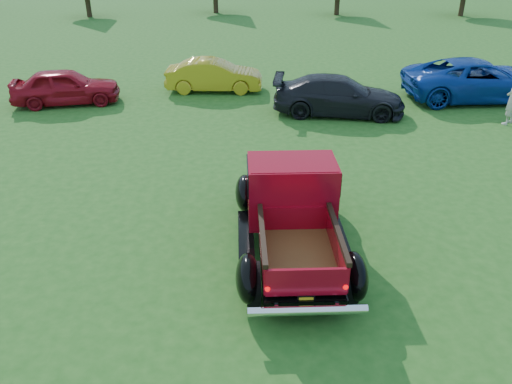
# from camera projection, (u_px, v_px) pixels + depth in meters

# --- Properties ---
(ground) EXTENTS (120.00, 120.00, 0.00)m
(ground) POSITION_uv_depth(u_px,v_px,m) (247.00, 235.00, 10.43)
(ground) COLOR #205217
(ground) RESTS_ON ground
(pickup_truck) EXTENTS (2.41, 4.84, 1.77)m
(pickup_truck) POSITION_uv_depth(u_px,v_px,m) (291.00, 204.00, 9.88)
(pickup_truck) COLOR black
(pickup_truck) RESTS_ON ground
(show_car_red) EXTENTS (3.97, 2.24, 1.27)m
(show_car_red) POSITION_uv_depth(u_px,v_px,m) (66.00, 86.00, 17.94)
(show_car_red) COLOR maroon
(show_car_red) RESTS_ON ground
(show_car_yellow) EXTENTS (3.72, 1.33, 1.22)m
(show_car_yellow) POSITION_uv_depth(u_px,v_px,m) (214.00, 75.00, 19.37)
(show_car_yellow) COLOR gold
(show_car_yellow) RESTS_ON ground
(show_car_grey) EXTENTS (4.61, 2.29, 1.29)m
(show_car_grey) POSITION_uv_depth(u_px,v_px,m) (339.00, 95.00, 16.94)
(show_car_grey) COLOR black
(show_car_grey) RESTS_ON ground
(show_car_blue) EXTENTS (5.47, 2.78, 1.48)m
(show_car_blue) POSITION_uv_depth(u_px,v_px,m) (478.00, 80.00, 18.33)
(show_car_blue) COLOR navy
(show_car_blue) RESTS_ON ground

